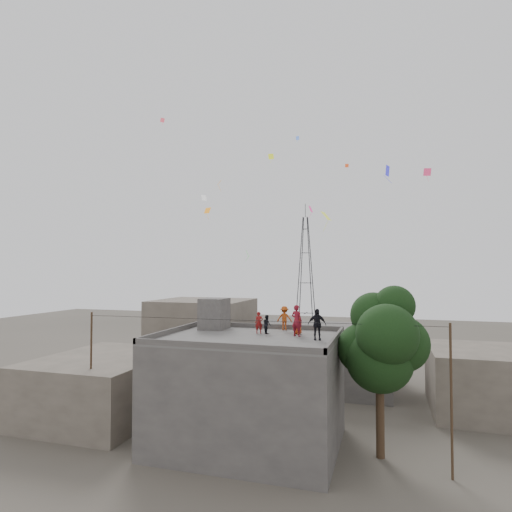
% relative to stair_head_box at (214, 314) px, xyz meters
% --- Properties ---
extents(ground, '(140.00, 140.00, 0.00)m').
position_rel_stair_head_box_xyz_m(ground, '(3.20, -2.60, -7.10)').
color(ground, '#423E36').
rests_on(ground, ground).
extents(main_building, '(10.00, 8.00, 6.10)m').
position_rel_stair_head_box_xyz_m(main_building, '(3.20, -2.60, -4.05)').
color(main_building, '#444240').
rests_on(main_building, ground).
extents(parapet, '(10.00, 8.00, 0.30)m').
position_rel_stair_head_box_xyz_m(parapet, '(3.20, -2.60, -0.85)').
color(parapet, '#444240').
rests_on(parapet, main_building).
extents(stair_head_box, '(1.60, 1.80, 2.00)m').
position_rel_stair_head_box_xyz_m(stair_head_box, '(0.00, 0.00, 0.00)').
color(stair_head_box, '#444240').
rests_on(stair_head_box, main_building).
extents(neighbor_west, '(8.00, 10.00, 4.00)m').
position_rel_stair_head_box_xyz_m(neighbor_west, '(-7.80, -0.60, -5.10)').
color(neighbor_west, '#564E44').
rests_on(neighbor_west, ground).
extents(neighbor_north, '(12.00, 9.00, 5.00)m').
position_rel_stair_head_box_xyz_m(neighbor_north, '(5.20, 11.40, -4.60)').
color(neighbor_north, '#444240').
rests_on(neighbor_north, ground).
extents(neighbor_northwest, '(9.00, 8.00, 7.00)m').
position_rel_stair_head_box_xyz_m(neighbor_northwest, '(-6.80, 13.40, -3.60)').
color(neighbor_northwest, '#564E44').
rests_on(neighbor_northwest, ground).
extents(neighbor_east, '(7.00, 8.00, 4.40)m').
position_rel_stair_head_box_xyz_m(neighbor_east, '(17.20, 7.40, -4.90)').
color(neighbor_east, '#564E44').
rests_on(neighbor_east, ground).
extents(tree, '(4.90, 4.60, 9.10)m').
position_rel_stair_head_box_xyz_m(tree, '(10.57, -2.00, -1.00)').
color(tree, black).
rests_on(tree, ground).
extents(utility_line, '(20.12, 0.62, 7.40)m').
position_rel_stair_head_box_xyz_m(utility_line, '(3.70, -3.85, -3.27)').
color(utility_line, black).
rests_on(utility_line, ground).
extents(transmission_tower, '(2.97, 2.97, 20.01)m').
position_rel_stair_head_box_xyz_m(transmission_tower, '(-0.80, 37.40, 1.97)').
color(transmission_tower, black).
rests_on(transmission_tower, ground).
extents(person_red_adult, '(0.77, 0.64, 1.82)m').
position_rel_stair_head_box_xyz_m(person_red_adult, '(5.78, -1.47, -0.09)').
color(person_red_adult, maroon).
rests_on(person_red_adult, main_building).
extents(person_orange_child, '(0.76, 0.63, 1.33)m').
position_rel_stair_head_box_xyz_m(person_orange_child, '(5.65, -0.59, -0.34)').
color(person_orange_child, '#C03B16').
rests_on(person_orange_child, main_building).
extents(person_dark_child, '(0.67, 0.70, 1.13)m').
position_rel_stair_head_box_xyz_m(person_dark_child, '(3.85, -0.97, -0.44)').
color(person_dark_child, black).
rests_on(person_dark_child, main_building).
extents(person_dark_adult, '(1.07, 0.65, 1.71)m').
position_rel_stair_head_box_xyz_m(person_dark_adult, '(7.11, -2.46, -0.14)').
color(person_dark_adult, black).
rests_on(person_dark_adult, main_building).
extents(person_orange_adult, '(1.03, 0.64, 1.53)m').
position_rel_stair_head_box_xyz_m(person_orange_adult, '(4.52, 0.80, -0.24)').
color(person_orange_adult, '#A54212').
rests_on(person_orange_adult, main_building).
extents(person_red_child, '(0.56, 0.47, 1.30)m').
position_rel_stair_head_box_xyz_m(person_red_child, '(3.36, -1.04, -0.35)').
color(person_red_child, maroon).
rests_on(person_red_child, main_building).
extents(kites, '(20.55, 19.40, 12.31)m').
position_rel_stair_head_box_xyz_m(kites, '(4.04, 3.78, 8.83)').
color(kites, orange).
rests_on(kites, ground).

